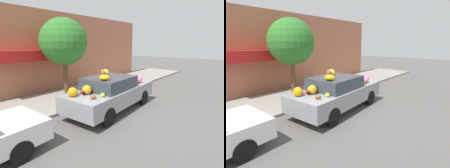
{
  "view_description": "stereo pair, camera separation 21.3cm",
  "coord_description": "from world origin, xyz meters",
  "views": [
    {
      "loc": [
        -5.53,
        -4.61,
        2.78
      ],
      "look_at": [
        0.0,
        -0.07,
        1.12
      ],
      "focal_mm": 28.0,
      "sensor_mm": 36.0,
      "label": 1
    },
    {
      "loc": [
        -5.4,
        -4.77,
        2.78
      ],
      "look_at": [
        0.0,
        -0.07,
        1.12
      ],
      "focal_mm": 28.0,
      "sensor_mm": 36.0,
      "label": 2
    }
  ],
  "objects": [
    {
      "name": "ground_plane",
      "position": [
        0.0,
        0.0,
        0.0
      ],
      "size": [
        60.0,
        60.0,
        0.0
      ],
      "primitive_type": "plane",
      "color": "#565451"
    },
    {
      "name": "building_facade",
      "position": [
        -0.07,
        4.9,
        2.3
      ],
      "size": [
        18.0,
        1.2,
        4.63
      ],
      "color": "#B26B4C",
      "rests_on": "ground"
    },
    {
      "name": "street_tree",
      "position": [
        -0.14,
        2.93,
        2.85
      ],
      "size": [
        2.34,
        2.34,
        3.93
      ],
      "color": "brown",
      "rests_on": "sidewalk_curb"
    },
    {
      "name": "fire_hydrant",
      "position": [
        1.5,
        1.68,
        0.46
      ],
      "size": [
        0.2,
        0.2,
        0.7
      ],
      "color": "red",
      "rests_on": "sidewalk_curb"
    },
    {
      "name": "sidewalk_curb",
      "position": [
        0.0,
        2.7,
        0.06
      ],
      "size": [
        24.0,
        3.2,
        0.11
      ],
      "color": "gray",
      "rests_on": "ground"
    },
    {
      "name": "art_car",
      "position": [
        -0.04,
        -0.07,
        0.78
      ],
      "size": [
        4.54,
        2.09,
        1.72
      ],
      "rotation": [
        0.0,
        0.0,
        0.07
      ],
      "color": "gray",
      "rests_on": "ground"
    }
  ]
}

